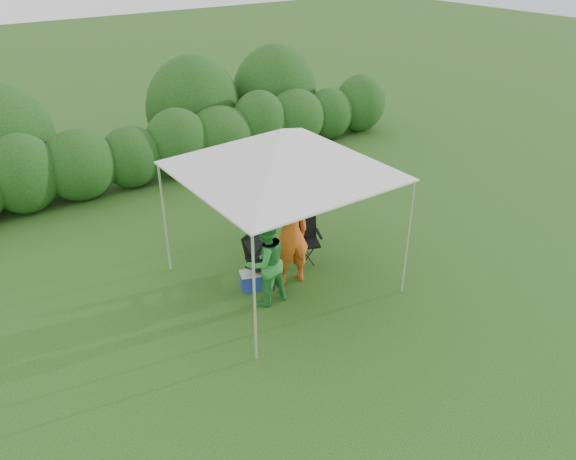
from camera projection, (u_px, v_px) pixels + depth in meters
ground at (299, 293)px, 9.76m from camera, size 70.00×70.00×0.00m
hedge at (156, 149)px, 13.69m from camera, size 14.92×1.53×1.80m
canopy at (282, 151)px, 8.94m from camera, size 3.10×3.10×2.83m
chair_right at (305, 235)px, 10.54m from camera, size 0.67×0.65×0.88m
chair_left at (261, 256)px, 9.77m from camera, size 0.76×0.75×0.99m
man at (290, 234)px, 9.62m from camera, size 0.76×0.56×1.93m
woman at (265, 262)px, 9.17m from camera, size 0.79×0.63×1.57m
cooler at (252, 280)px, 9.81m from camera, size 0.46×0.40×0.33m
bottle at (255, 266)px, 9.67m from camera, size 0.07×0.07×0.27m
lawn_toy at (336, 179)px, 13.70m from camera, size 0.67×0.56×0.34m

